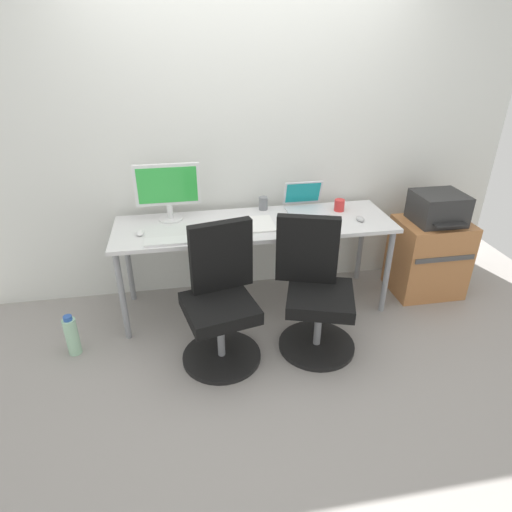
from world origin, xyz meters
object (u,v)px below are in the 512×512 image
Objects in this scene: office_chair_left at (221,302)px; open_laptop at (305,204)px; side_cabinet at (428,257)px; coffee_mug at (339,205)px; printer at (438,208)px; office_chair_right at (315,292)px; desktop_monitor at (168,188)px; water_bottle_on_floor at (72,336)px.

office_chair_left is 3.03× the size of open_laptop.
side_cabinet is 0.91m from coffee_mug.
coffee_mug is (-0.77, 0.15, 0.02)m from printer.
desktop_monitor is at bearing 142.59° from office_chair_right.
water_bottle_on_floor is (-2.83, -0.34, -0.62)m from printer.
side_cabinet is 2.08× the size of water_bottle_on_floor.
open_laptop is (-1.04, 0.21, 0.02)m from printer.
office_chair_right is at bearing -37.41° from desktop_monitor.
office_chair_right is 1.70m from water_bottle_on_floor.
office_chair_left is at bearing -9.68° from water_bottle_on_floor.
printer is (0.00, -0.00, 0.44)m from side_cabinet.
coffee_mug is at bearing -2.10° from desktop_monitor.
coffee_mug is (0.27, -0.06, -0.01)m from open_laptop.
open_laptop reaches higher than coffee_mug.
printer is at bearing -11.28° from coffee_mug.
printer is 1.06m from open_laptop.
side_cabinet is 2.21m from desktop_monitor.
printer is at bearing 16.02° from office_chair_left.
open_laptop is at bearing 17.18° from water_bottle_on_floor.
coffee_mug reaches higher than side_cabinet.
open_laptop is at bearing 43.51° from office_chair_left.
open_laptop reaches higher than side_cabinet.
water_bottle_on_floor is at bearing -166.43° from coffee_mug.
side_cabinet is at bearing 24.25° from office_chair_right.
office_chair_right reaches higher than water_bottle_on_floor.
desktop_monitor reaches higher than printer.
desktop_monitor is at bearing 174.52° from side_cabinet.
printer is 2.91m from water_bottle_on_floor.
office_chair_left is 2.35× the size of printer.
office_chair_left is at bearing -163.95° from side_cabinet.
desktop_monitor is 1.08m from open_laptop.
office_chair_left is 1.12m from open_laptop.
office_chair_left is 0.96m from desktop_monitor.
office_chair_right is at bearing -6.02° from water_bottle_on_floor.
printer is at bearing -5.50° from desktop_monitor.
desktop_monitor reaches higher than water_bottle_on_floor.
open_laptop is (-1.04, 0.21, 0.47)m from side_cabinet.
water_bottle_on_floor is at bearing -162.82° from open_laptop.
printer is (1.15, 0.52, 0.34)m from office_chair_right.
water_bottle_on_floor is at bearing -143.19° from desktop_monitor.
coffee_mug is at bearing 168.79° from side_cabinet.
desktop_monitor reaches higher than coffee_mug.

